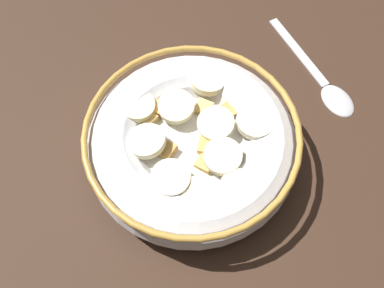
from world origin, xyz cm
name	(u,v)px	position (x,y,z in cm)	size (l,w,h in cm)	color
ground_plane	(192,162)	(0.00, 0.00, -1.00)	(101.84, 101.84, 2.00)	#332116
cereal_bowl	(192,144)	(0.01, -0.01, 2.99)	(20.00, 20.00, 5.80)	silver
spoon	(327,85)	(17.00, 1.07, 0.34)	(3.04, 15.12, 0.80)	#B7B7BC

